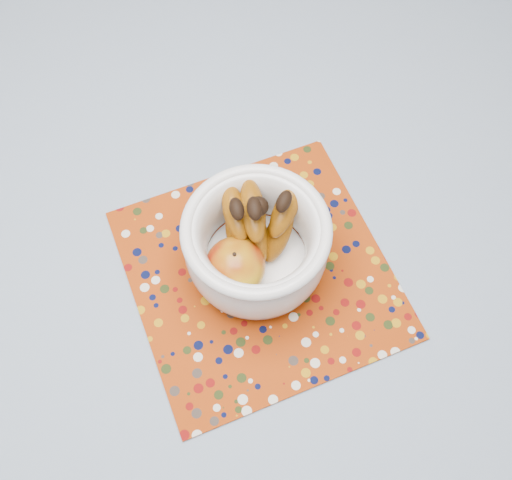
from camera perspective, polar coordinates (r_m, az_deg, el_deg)
table at (r=0.97m, az=-6.32°, el=1.01°), size 1.20×1.20×0.75m
tablecloth at (r=0.90m, az=-6.83°, el=3.42°), size 1.32×1.32×0.01m
placemat at (r=0.83m, az=0.32°, el=-3.18°), size 0.44×0.44×0.00m
fruit_bowl at (r=0.78m, az=0.04°, el=-0.05°), size 0.19×0.19×0.15m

